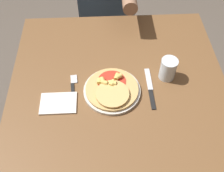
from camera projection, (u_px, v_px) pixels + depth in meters
ground_plane at (116, 158)px, 1.74m from camera, size 8.00×8.00×0.00m
dining_table at (118, 104)px, 1.23m from camera, size 0.95×0.99×0.77m
plate at (112, 91)px, 1.11m from camera, size 0.24×0.24×0.01m
pizza at (112, 89)px, 1.10m from camera, size 0.22×0.22×0.04m
fork at (73, 89)px, 1.13m from camera, size 0.03×0.18×0.00m
knife at (150, 89)px, 1.13m from camera, size 0.02×0.22×0.00m
drinking_glass at (168, 69)px, 1.13m from camera, size 0.07×0.07×0.10m
napkin at (58, 103)px, 1.08m from camera, size 0.15×0.10×0.01m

